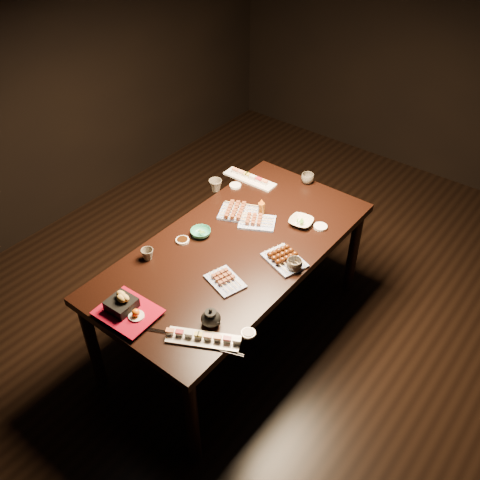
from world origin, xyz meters
name	(u,v)px	position (x,y,z in m)	size (l,w,h in m)	color
ground	(258,311)	(0.00, 0.00, 0.00)	(5.00, 5.00, 0.00)	black
dining_table	(235,292)	(-0.01, -0.24, 0.38)	(0.90, 1.80, 0.75)	black
sushi_platter_near	(203,337)	(0.31, -0.89, 0.77)	(0.37, 0.10, 0.04)	white
sushi_platter_far	(250,177)	(-0.38, 0.39, 0.77)	(0.39, 0.11, 0.05)	white
yakitori_plate_center	(257,220)	(-0.05, 0.03, 0.78)	(0.22, 0.16, 0.06)	#828EB6
yakitori_plate_right	(225,279)	(0.14, -0.51, 0.78)	(0.21, 0.15, 0.05)	#828EB6
yakitori_plate_left	(239,210)	(-0.19, 0.03, 0.78)	(0.24, 0.18, 0.06)	#828EB6
tsukune_plate	(285,257)	(0.29, -0.16, 0.78)	(0.24, 0.17, 0.06)	#828EB6
edamame_bowl_green	(201,233)	(-0.24, -0.28, 0.77)	(0.12, 0.12, 0.04)	#2F906F
edamame_bowl_cream	(301,222)	(0.18, 0.19, 0.77)	(0.15, 0.15, 0.04)	beige
tempura_tray	(127,307)	(-0.10, -1.00, 0.81)	(0.31, 0.25, 0.11)	black
teacup_near_left	(147,254)	(-0.34, -0.63, 0.78)	(0.07, 0.07, 0.07)	#534B3F
teacup_mid_right	(294,265)	(0.38, -0.19, 0.79)	(0.09, 0.09, 0.07)	#534B3F
teacup_far_left	(215,185)	(-0.49, 0.14, 0.79)	(0.09, 0.09, 0.08)	#534B3F
teacup_far_right	(308,178)	(-0.05, 0.61, 0.78)	(0.09, 0.09, 0.07)	#534B3F
teapot	(211,317)	(0.27, -0.79, 0.80)	(0.12, 0.12, 0.10)	black
condiment_bottle	(261,207)	(-0.08, 0.11, 0.81)	(0.04, 0.04, 0.13)	brown
sauce_dish_west	(182,240)	(-0.29, -0.39, 0.76)	(0.08, 0.08, 0.01)	white
sauce_dish_east	(320,227)	(0.29, 0.23, 0.76)	(0.09, 0.09, 0.01)	white
sauce_dish_se	(248,333)	(0.46, -0.72, 0.76)	(0.07, 0.07, 0.01)	white
sauce_dish_nw	(235,186)	(-0.41, 0.26, 0.76)	(0.08, 0.08, 0.01)	white
chopsticks_near	(147,329)	(0.04, -1.01, 0.75)	(0.22, 0.02, 0.01)	black
chopsticks_se	(224,351)	(0.44, -0.88, 0.75)	(0.20, 0.02, 0.01)	black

